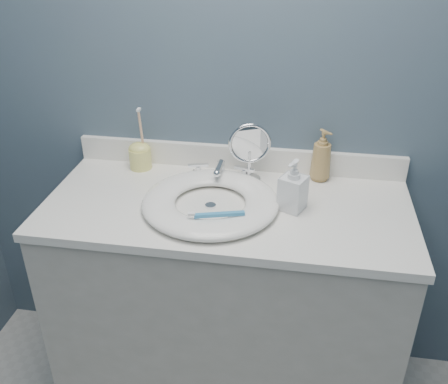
% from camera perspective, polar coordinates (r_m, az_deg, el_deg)
% --- Properties ---
extents(back_wall, '(2.20, 0.02, 2.40)m').
position_cam_1_polar(back_wall, '(1.78, 1.79, 12.13)').
color(back_wall, '#455668').
rests_on(back_wall, ground).
extents(vanity_cabinet, '(1.20, 0.55, 0.85)m').
position_cam_1_polar(vanity_cabinet, '(1.93, 0.30, -12.99)').
color(vanity_cabinet, beige).
rests_on(vanity_cabinet, ground).
extents(countertop, '(1.22, 0.57, 0.03)m').
position_cam_1_polar(countertop, '(1.67, 0.34, -1.76)').
color(countertop, white).
rests_on(countertop, vanity_cabinet).
extents(backsplash, '(1.22, 0.02, 0.09)m').
position_cam_1_polar(backsplash, '(1.87, 1.61, 3.95)').
color(backsplash, white).
rests_on(backsplash, countertop).
extents(basin, '(0.45, 0.45, 0.04)m').
position_cam_1_polar(basin, '(1.63, -1.56, -1.13)').
color(basin, white).
rests_on(basin, countertop).
extents(drain, '(0.04, 0.04, 0.01)m').
position_cam_1_polar(drain, '(1.64, -1.55, -1.58)').
color(drain, silver).
rests_on(drain, countertop).
extents(faucet, '(0.25, 0.13, 0.07)m').
position_cam_1_polar(faucet, '(1.80, -0.40, 2.26)').
color(faucet, silver).
rests_on(faucet, countertop).
extents(makeup_mirror, '(0.15, 0.08, 0.22)m').
position_cam_1_polar(makeup_mirror, '(1.75, 2.94, 4.80)').
color(makeup_mirror, silver).
rests_on(makeup_mirror, countertop).
extents(soap_bottle_amber, '(0.10, 0.10, 0.19)m').
position_cam_1_polar(soap_bottle_amber, '(1.80, 11.09, 4.15)').
color(soap_bottle_amber, '#A4834A').
rests_on(soap_bottle_amber, countertop).
extents(soap_bottle_clear, '(0.10, 0.10, 0.17)m').
position_cam_1_polar(soap_bottle_clear, '(1.61, 7.92, 0.78)').
color(soap_bottle_clear, white).
rests_on(soap_bottle_clear, countertop).
extents(toothbrush_holder, '(0.08, 0.08, 0.24)m').
position_cam_1_polar(toothbrush_holder, '(1.90, -9.57, 4.24)').
color(toothbrush_holder, '#E8E374').
rests_on(toothbrush_holder, countertop).
extents(toothbrush_lying, '(0.17, 0.06, 0.02)m').
position_cam_1_polar(toothbrush_lying, '(1.52, -0.79, -2.61)').
color(toothbrush_lying, teal).
rests_on(toothbrush_lying, basin).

